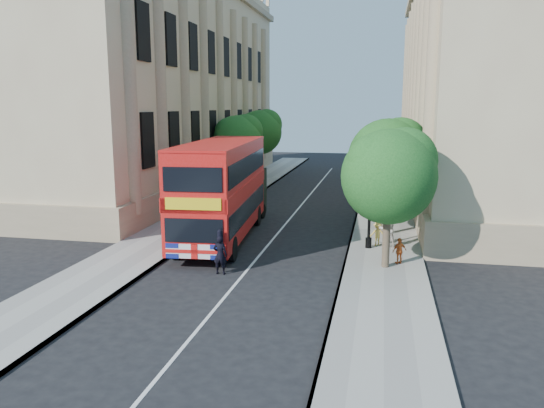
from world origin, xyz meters
The scene contains 17 objects.
ground centered at (0.00, 0.00, 0.00)m, with size 120.00×120.00×0.00m, color black.
pavement_right centered at (5.75, 10.00, 0.06)m, with size 3.50×80.00×0.12m, color gray.
pavement_left centered at (-5.75, 10.00, 0.06)m, with size 3.50×80.00×0.12m, color gray.
building_right centered at (13.80, 24.00, 9.00)m, with size 12.00×38.00×18.00m, color tan.
building_left centered at (-13.80, 24.00, 9.00)m, with size 12.00×38.00×18.00m, color tan.
tree_right_near centered at (5.84, 3.03, 4.25)m, with size 4.00×4.00×6.08m.
tree_right_mid centered at (5.84, 9.03, 4.45)m, with size 4.20×4.20×6.37m.
tree_right_far centered at (5.84, 15.03, 4.31)m, with size 4.00×4.00×6.15m.
tree_left_far centered at (-5.96, 22.03, 4.44)m, with size 4.00×4.00×6.30m.
tree_left_back centered at (-5.96, 30.03, 4.71)m, with size 4.20×4.20×6.65m.
lamp_post centered at (5.00, 6.00, 2.51)m, with size 0.32×0.32×5.16m.
double_decker_bus centered at (-2.60, 6.53, 2.78)m, with size 3.72×11.08×5.03m.
box_van centered at (-2.91, 10.39, 1.53)m, with size 2.66×5.62×3.12m.
police_constable centered at (-0.97, 0.95, 0.83)m, with size 0.60×0.40×1.65m, color black.
woman_pedestrian centered at (5.88, 6.44, 0.99)m, with size 0.85×0.66×1.75m, color silver.
child_a centered at (6.39, 3.58, 0.70)m, with size 0.68×0.28×1.16m, color orange.
child_b centered at (5.41, 6.58, 0.71)m, with size 0.76×0.44×1.18m, color #EDC750.
Camera 1 is at (5.49, -19.49, 6.95)m, focal length 35.00 mm.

